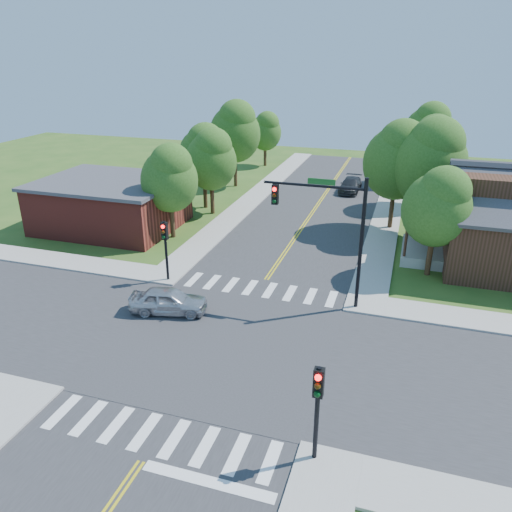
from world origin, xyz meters
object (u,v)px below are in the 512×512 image
(signal_mast_ne, at_px, (330,220))
(car_silver, at_px, (168,301))
(signal_pole_se, at_px, (318,397))
(car_dgrey, at_px, (350,185))
(signal_pole_nw, at_px, (165,240))

(signal_mast_ne, bearing_deg, car_silver, -155.87)
(signal_pole_se, relative_size, car_silver, 0.88)
(car_silver, bearing_deg, car_dgrey, -25.37)
(signal_pole_nw, bearing_deg, car_silver, -62.32)
(car_dgrey, bearing_deg, car_silver, -101.18)
(signal_pole_se, xyz_separation_m, car_dgrey, (-3.45, 34.49, -2.01))
(signal_mast_ne, distance_m, car_dgrey, 23.72)
(signal_pole_nw, distance_m, car_dgrey, 24.63)
(signal_mast_ne, xyz_separation_m, car_silver, (-7.71, -3.45, -4.16))
(signal_mast_ne, bearing_deg, signal_pole_nw, -179.93)
(signal_mast_ne, distance_m, signal_pole_se, 11.55)
(signal_pole_nw, bearing_deg, signal_pole_se, -45.00)
(signal_pole_nw, xyz_separation_m, car_dgrey, (7.75, 23.29, -2.01))
(signal_pole_nw, height_order, car_dgrey, signal_pole_nw)
(car_dgrey, bearing_deg, signal_mast_ne, -84.31)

